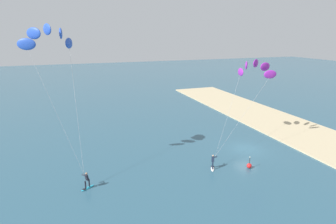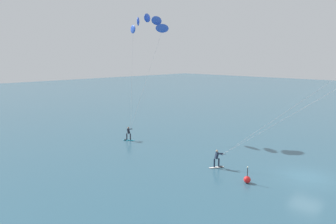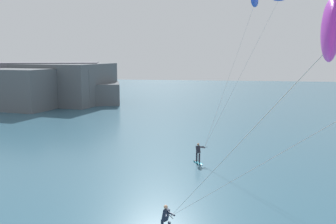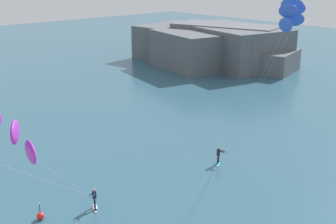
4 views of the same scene
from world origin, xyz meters
name	(u,v)px [view 4 (image 4 of 4)]	position (x,y,z in m)	size (l,w,h in m)	color
kitesurfer_mid_water	(288,20)	(2.21, 22.40, 13.64)	(7.55, 5.81, 15.42)	#23ADD1
marker_buoy	(40,216)	(-4.64, 2.92, 0.30)	(0.56, 0.56, 1.38)	red
distant_headland	(218,47)	(-34.84, 54.79, 3.26)	(33.48, 21.78, 7.38)	#565B60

